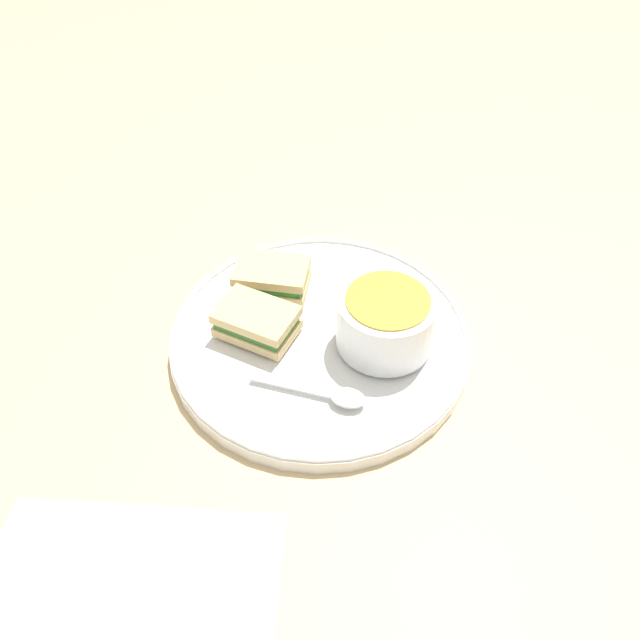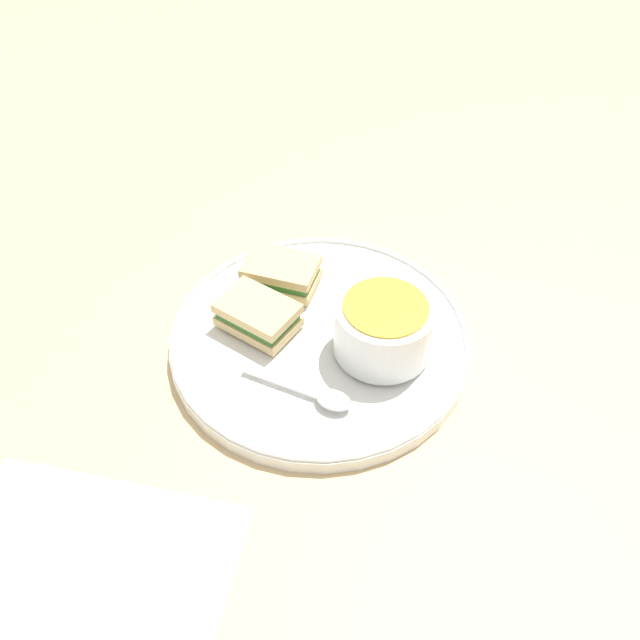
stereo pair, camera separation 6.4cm
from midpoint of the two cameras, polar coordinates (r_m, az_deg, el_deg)
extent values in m
plane|color=#D1B27F|center=(0.66, -2.75, -2.31)|extent=(2.40, 2.40, 0.00)
cylinder|color=white|center=(0.66, -2.77, -1.85)|extent=(0.31, 0.31, 0.02)
torus|color=white|center=(0.65, -2.80, -1.29)|extent=(0.31, 0.31, 0.01)
cylinder|color=white|center=(0.63, 2.94, -2.17)|extent=(0.05, 0.05, 0.01)
cylinder|color=white|center=(0.61, 3.03, -0.57)|extent=(0.10, 0.10, 0.06)
cylinder|color=gold|center=(0.59, 3.13, 1.27)|extent=(0.08, 0.08, 0.01)
cube|color=silver|center=(0.60, -5.60, -6.29)|extent=(0.09, 0.01, 0.00)
ellipsoid|color=silver|center=(0.58, -0.57, -7.31)|extent=(0.04, 0.03, 0.01)
cube|color=#DBBC7F|center=(0.69, -7.00, 3.20)|extent=(0.08, 0.06, 0.01)
cube|color=#33702D|center=(0.69, -7.07, 3.79)|extent=(0.07, 0.05, 0.01)
cube|color=#DBBC7F|center=(0.68, -7.14, 4.40)|extent=(0.08, 0.06, 0.01)
cube|color=#DBBC7F|center=(0.65, -8.55, -0.86)|extent=(0.09, 0.07, 0.01)
cube|color=#33702D|center=(0.64, -8.64, -0.26)|extent=(0.08, 0.07, 0.01)
cube|color=#DBBC7F|center=(0.63, -8.73, 0.34)|extent=(0.09, 0.07, 0.01)
camera|label=1|loc=(0.03, -92.87, -2.96)|focal=35.00mm
camera|label=2|loc=(0.03, 87.13, 2.96)|focal=35.00mm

